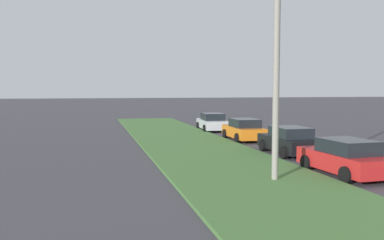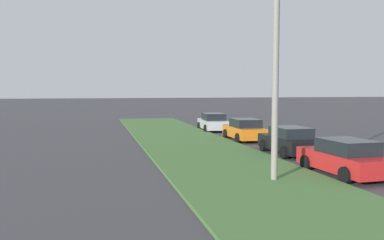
% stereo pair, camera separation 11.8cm
% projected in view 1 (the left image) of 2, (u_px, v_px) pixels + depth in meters
% --- Properties ---
extents(grass_median, '(60.00, 6.00, 0.12)m').
position_uv_depth(grass_median, '(229.00, 167.00, 18.24)').
color(grass_median, '#477238').
rests_on(grass_median, ground).
extents(parked_car_red, '(4.38, 2.18, 1.47)m').
position_uv_depth(parked_car_red, '(345.00, 158.00, 16.78)').
color(parked_car_red, red).
rests_on(parked_car_red, ground).
extents(parked_car_black, '(4.31, 2.03, 1.47)m').
position_uv_depth(parked_car_black, '(289.00, 141.00, 22.18)').
color(parked_car_black, black).
rests_on(parked_car_black, ground).
extents(parked_car_orange, '(4.33, 2.07, 1.47)m').
position_uv_depth(parked_car_orange, '(244.00, 130.00, 28.19)').
color(parked_car_orange, orange).
rests_on(parked_car_orange, ground).
extents(parked_car_silver, '(4.39, 2.20, 1.47)m').
position_uv_depth(parked_car_silver, '(212.00, 122.00, 34.50)').
color(parked_car_silver, '#B2B5BA').
rests_on(parked_car_silver, ground).
extents(streetlight, '(0.91, 2.84, 7.50)m').
position_uv_depth(streetlight, '(284.00, 64.00, 15.39)').
color(streetlight, gray).
rests_on(streetlight, ground).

